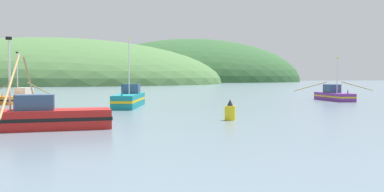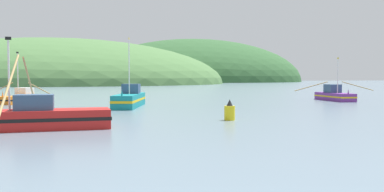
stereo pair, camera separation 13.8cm
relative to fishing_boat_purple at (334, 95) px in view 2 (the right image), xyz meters
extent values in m
ellipsoid|color=#2D562D|center=(47.26, 219.24, -0.75)|extent=(147.34, 117.87, 56.67)
ellipsoid|color=#47703D|center=(-38.38, 155.07, -0.75)|extent=(155.60, 124.48, 41.81)
cube|color=#6B2D84|center=(-0.01, -0.09, -0.20)|extent=(3.15, 8.00, 1.09)
cube|color=gold|center=(-0.01, -0.09, -0.15)|extent=(3.19, 8.08, 0.20)
cone|color=#6B2D84|center=(-0.46, -3.64, 0.69)|extent=(0.22, 0.22, 0.70)
cube|color=#334C6B|center=(0.06, 0.50, 0.93)|extent=(1.93, 2.35, 1.17)
cylinder|color=silver|center=(-0.11, -0.87, 2.68)|extent=(0.12, 0.12, 4.67)
cube|color=gold|center=(-0.11, -0.87, 5.13)|extent=(0.08, 0.36, 0.20)
cylinder|color=#997F4C|center=(3.46, -0.53, 1.26)|extent=(4.82, 0.73, 1.35)
cylinder|color=#997F4C|center=(-3.49, 0.35, 1.26)|extent=(4.82, 0.73, 1.35)
cube|color=orange|center=(-41.37, 6.03, -0.27)|extent=(5.85, 6.26, 0.96)
cube|color=black|center=(-41.37, 6.03, -0.22)|extent=(5.91, 6.32, 0.17)
cone|color=orange|center=(-43.15, 3.91, 0.56)|extent=(0.28, 0.28, 0.70)
cube|color=silver|center=(-40.95, 6.53, 0.71)|extent=(2.35, 2.31, 1.01)
cylinder|color=silver|center=(-41.61, 5.74, 2.83)|extent=(0.12, 0.12, 5.25)
cube|color=black|center=(-41.61, 5.74, 5.57)|extent=(0.26, 0.29, 0.20)
cylinder|color=#997F4C|center=(-39.07, 4.09, 1.18)|extent=(2.74, 2.33, 1.46)
cylinder|color=#997F4C|center=(-43.66, 7.97, 1.18)|extent=(2.74, 2.33, 1.46)
cube|color=#147F84|center=(-29.21, -3.88, -0.03)|extent=(5.13, 10.06, 1.43)
cube|color=gold|center=(-29.21, -3.88, 0.04)|extent=(5.18, 10.16, 0.26)
cone|color=#147F84|center=(-30.59, -8.19, 1.03)|extent=(0.25, 0.25, 0.70)
cube|color=#334C6B|center=(-28.84, -2.71, 1.23)|extent=(2.39, 2.41, 1.09)
cylinder|color=silver|center=(-29.22, -3.91, 3.67)|extent=(0.12, 0.12, 5.98)
cube|color=gold|center=(-29.22, -3.91, 6.78)|extent=(0.14, 0.35, 0.20)
cube|color=red|center=(-38.60, -22.03, -0.13)|extent=(10.83, 2.68, 1.24)
cube|color=black|center=(-38.60, -22.03, -0.07)|extent=(10.94, 2.70, 0.22)
cube|color=#334C6B|center=(-37.86, -22.04, 0.98)|extent=(2.34, 1.91, 0.97)
cylinder|color=silver|center=(-39.31, -22.02, 2.66)|extent=(0.12, 0.12, 4.35)
cube|color=black|center=(-39.31, -22.02, 4.96)|extent=(0.36, 0.03, 0.20)
cylinder|color=#997F4C|center=(-38.66, -27.12, 2.33)|extent=(0.22, 7.68, 3.18)
cylinder|color=#997F4C|center=(-38.53, -16.95, 2.33)|extent=(0.22, 7.68, 3.18)
cylinder|color=yellow|center=(-23.93, -20.36, -0.20)|extent=(0.82, 0.82, 1.10)
cone|color=black|center=(-23.93, -20.36, 0.60)|extent=(0.49, 0.49, 0.50)
camera|label=1|loc=(-36.07, -50.09, 2.58)|focal=39.15mm
camera|label=2|loc=(-35.94, -50.13, 2.58)|focal=39.15mm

